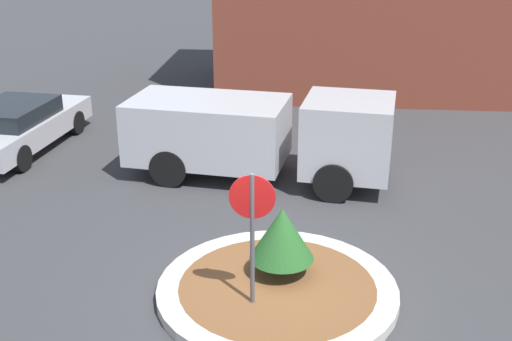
{
  "coord_description": "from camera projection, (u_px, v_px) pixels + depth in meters",
  "views": [
    {
      "loc": [
        0.43,
        -9.05,
        5.82
      ],
      "look_at": [
        -0.55,
        2.26,
        1.29
      ],
      "focal_mm": 45.0,
      "sensor_mm": 36.0,
      "label": 1
    }
  ],
  "objects": [
    {
      "name": "parked_sedan_silver",
      "position": [
        18.0,
        125.0,
        16.88
      ],
      "size": [
        2.41,
        4.95,
        1.31
      ],
      "rotation": [
        0.0,
        0.0,
        1.46
      ],
      "color": "#B7B7BC",
      "rests_on": "ground_plane"
    },
    {
      "name": "island_shrub",
      "position": [
        282.0,
        234.0,
        10.6
      ],
      "size": [
        1.08,
        1.08,
        1.2
      ],
      "color": "brown",
      "rests_on": "traffic_island"
    },
    {
      "name": "stop_sign",
      "position": [
        252.0,
        219.0,
        9.53
      ],
      "size": [
        0.7,
        0.07,
        2.34
      ],
      "color": "#4C4C51",
      "rests_on": "ground_plane"
    },
    {
      "name": "utility_truck",
      "position": [
        258.0,
        133.0,
        14.87
      ],
      "size": [
        6.31,
        2.88,
        2.05
      ],
      "rotation": [
        0.0,
        0.0,
        -0.14
      ],
      "color": "#B2B2B7",
      "rests_on": "ground_plane"
    },
    {
      "name": "ground_plane",
      "position": [
        277.0,
        295.0,
        10.57
      ],
      "size": [
        120.0,
        120.0,
        0.0
      ],
      "primitive_type": "plane",
      "color": "#38383A"
    },
    {
      "name": "traffic_island",
      "position": [
        277.0,
        290.0,
        10.54
      ],
      "size": [
        3.96,
        3.96,
        0.18
      ],
      "color": "#BCB7AD",
      "rests_on": "ground_plane"
    }
  ]
}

